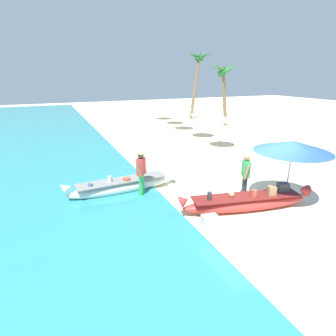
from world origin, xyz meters
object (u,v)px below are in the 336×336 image
at_px(patio_umbrella_large, 293,147).
at_px(cooler_box, 210,221).
at_px(person_tourist_customer, 245,175).
at_px(boat_white_midground, 122,186).
at_px(palm_tree_tall_inland, 198,65).
at_px(person_vendor_hatted, 141,170).
at_px(boat_red_foreground, 246,202).
at_px(palm_tree_leaning_seaward, 223,75).

relative_size(patio_umbrella_large, cooler_box, 5.37).
xyz_separation_m(person_tourist_customer, patio_umbrella_large, (1.13, -0.78, 1.05)).
bearing_deg(boat_white_midground, patio_umbrella_large, -31.91).
distance_m(person_tourist_customer, palm_tree_tall_inland, 19.43).
relative_size(palm_tree_tall_inland, cooler_box, 13.96).
relative_size(boat_white_midground, person_tourist_customer, 2.56).
bearing_deg(boat_white_midground, person_vendor_hatted, -48.40).
bearing_deg(boat_red_foreground, cooler_box, -165.72).
bearing_deg(boat_red_foreground, person_tourist_customer, 57.49).
height_order(person_tourist_customer, cooler_box, person_tourist_customer).
bearing_deg(palm_tree_leaning_seaward, palm_tree_tall_inland, 86.98).
xyz_separation_m(boat_white_midground, cooler_box, (1.67, -3.36, -0.11)).
distance_m(person_vendor_hatted, patio_umbrella_large, 5.04).
distance_m(person_tourist_customer, patio_umbrella_large, 1.73).
height_order(person_vendor_hatted, palm_tree_tall_inland, palm_tree_tall_inland).
height_order(boat_white_midground, patio_umbrella_large, patio_umbrella_large).
relative_size(person_tourist_customer, palm_tree_leaning_seaward, 0.32).
bearing_deg(cooler_box, boat_white_midground, 124.86).
distance_m(person_vendor_hatted, palm_tree_leaning_seaward, 15.81).
bearing_deg(palm_tree_leaning_seaward, patio_umbrella_large, -115.82).
bearing_deg(patio_umbrella_large, palm_tree_leaning_seaward, 64.18).
height_order(patio_umbrella_large, cooler_box, patio_umbrella_large).
relative_size(palm_tree_leaning_seaward, cooler_box, 11.29).
height_order(person_vendor_hatted, person_tourist_customer, person_vendor_hatted).
bearing_deg(palm_tree_leaning_seaward, person_vendor_hatted, -134.43).
relative_size(person_vendor_hatted, palm_tree_tall_inland, 0.28).
relative_size(boat_red_foreground, person_tourist_customer, 2.72).
height_order(palm_tree_leaning_seaward, cooler_box, palm_tree_leaning_seaward).
bearing_deg(patio_umbrella_large, cooler_box, -174.30).
xyz_separation_m(patio_umbrella_large, palm_tree_tall_inland, (6.76, 18.05, 3.12)).
bearing_deg(person_vendor_hatted, palm_tree_tall_inland, 54.66).
bearing_deg(patio_umbrella_large, person_tourist_customer, 145.26).
distance_m(boat_red_foreground, person_vendor_hatted, 3.67).
distance_m(boat_red_foreground, palm_tree_leaning_seaward, 16.11).
distance_m(person_tourist_customer, palm_tree_leaning_seaward, 15.17).
distance_m(palm_tree_tall_inland, palm_tree_leaning_seaward, 4.67).
bearing_deg(patio_umbrella_large, boat_white_midground, 148.09).
height_order(palm_tree_tall_inland, palm_tree_leaning_seaward, palm_tree_tall_inland).
distance_m(boat_white_midground, cooler_box, 3.75).
xyz_separation_m(person_vendor_hatted, palm_tree_tall_inland, (11.08, 15.63, 4.07)).
distance_m(patio_umbrella_large, palm_tree_leaning_seaward, 15.13).
height_order(palm_tree_tall_inland, cooler_box, palm_tree_tall_inland).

